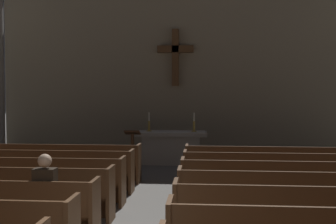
{
  "coord_description": "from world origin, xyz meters",
  "views": [
    {
      "loc": [
        0.98,
        -3.85,
        2.2
      ],
      "look_at": [
        0.0,
        7.83,
        1.67
      ],
      "focal_mm": 44.88,
      "sensor_mm": 36.0,
      "label": 1
    }
  ],
  "objects": [
    {
      "name": "pew_right_row_3",
      "position": [
        2.62,
        2.06,
        0.48
      ],
      "size": [
        4.11,
        0.5,
        0.95
      ],
      "color": "brown",
      "rests_on": "ground"
    },
    {
      "name": "lectern",
      "position": [
        -1.02,
        7.89,
        0.55
      ],
      "size": [
        0.44,
        0.36,
        1.15
      ],
      "color": "brown",
      "rests_on": "ground"
    },
    {
      "name": "candlestick_right",
      "position": [
        0.7,
        9.09,
        1.19
      ],
      "size": [
        0.16,
        0.16,
        0.59
      ],
      "color": "#B79338",
      "rests_on": "altar"
    },
    {
      "name": "candlestick_left",
      "position": [
        -0.7,
        9.09,
        1.19
      ],
      "size": [
        0.16,
        0.16,
        0.59
      ],
      "color": "#B79338",
      "rests_on": "altar"
    },
    {
      "name": "pew_right_row_7",
      "position": [
        2.62,
        6.25,
        0.48
      ],
      "size": [
        4.11,
        0.5,
        0.95
      ],
      "color": "brown",
      "rests_on": "ground"
    },
    {
      "name": "pew_right_row_4",
      "position": [
        2.62,
        3.1,
        0.48
      ],
      "size": [
        4.11,
        0.5,
        0.95
      ],
      "color": "brown",
      "rests_on": "ground"
    },
    {
      "name": "apse_with_cross",
      "position": [
        0.0,
        11.22,
        3.14
      ],
      "size": [
        12.59,
        0.49,
        6.27
      ],
      "color": "gray",
      "rests_on": "ground"
    },
    {
      "name": "pew_left_row_5",
      "position": [
        -2.62,
        4.15,
        0.48
      ],
      "size": [
        4.11,
        0.5,
        0.95
      ],
      "color": "brown",
      "rests_on": "ground"
    },
    {
      "name": "pew_left_row_7",
      "position": [
        -2.62,
        6.25,
        0.48
      ],
      "size": [
        4.11,
        0.5,
        0.95
      ],
      "color": "brown",
      "rests_on": "ground"
    },
    {
      "name": "pew_right_row_5",
      "position": [
        2.62,
        4.15,
        0.48
      ],
      "size": [
        4.11,
        0.5,
        0.95
      ],
      "color": "brown",
      "rests_on": "ground"
    },
    {
      "name": "altar",
      "position": [
        0.0,
        9.09,
        0.53
      ],
      "size": [
        2.2,
        0.9,
        1.01
      ],
      "color": "#A8A399",
      "rests_on": "ground"
    },
    {
      "name": "pew_left_row_6",
      "position": [
        -2.62,
        5.2,
        0.48
      ],
      "size": [
        4.11,
        0.5,
        0.95
      ],
      "color": "brown",
      "rests_on": "ground"
    },
    {
      "name": "lone_worshipper",
      "position": [
        -1.31,
        2.1,
        0.69
      ],
      "size": [
        0.32,
        0.43,
        1.32
      ],
      "color": "#26262B",
      "rests_on": "ground"
    },
    {
      "name": "pew_right_row_6",
      "position": [
        2.62,
        5.2,
        0.48
      ],
      "size": [
        4.11,
        0.5,
        0.95
      ],
      "color": "brown",
      "rests_on": "ground"
    }
  ]
}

